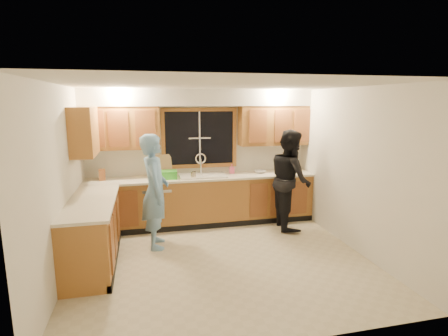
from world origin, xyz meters
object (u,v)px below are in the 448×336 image
at_px(stove, 87,248).
at_px(sink, 203,179).
at_px(dishwasher, 157,206).
at_px(dish_crate, 168,175).
at_px(woman, 290,179).
at_px(man, 155,191).
at_px(bowl, 260,172).
at_px(knife_block, 102,175).
at_px(soap_bottle, 232,169).

bearing_deg(stove, sink, 45.39).
relative_size(dishwasher, dish_crate, 2.74).
height_order(stove, woman, woman).
relative_size(sink, dish_crate, 2.87).
height_order(man, dish_crate, man).
xyz_separation_m(stove, woman, (3.32, 1.29, 0.45)).
relative_size(sink, bowl, 3.96).
relative_size(knife_block, dish_crate, 0.67).
bearing_deg(woman, man, 104.53).
distance_m(man, dish_crate, 0.86).
bearing_deg(knife_block, dish_crate, -12.44).
bearing_deg(woman, sink, 77.26).
xyz_separation_m(woman, soap_bottle, (-0.93, 0.65, 0.11)).
bearing_deg(man, dishwasher, -2.24).
height_order(sink, soap_bottle, sink).
distance_m(knife_block, dish_crate, 1.15).
relative_size(dishwasher, bowl, 3.77).
relative_size(man, knife_block, 8.94).
height_order(sink, knife_block, sink).
height_order(stove, knife_block, knife_block).
distance_m(sink, stove, 2.60).
height_order(man, knife_block, man).
height_order(stove, bowl, bowl).
distance_m(knife_block, soap_bottle, 2.37).
bearing_deg(sink, soap_bottle, 11.11).
relative_size(sink, woman, 0.48).
bearing_deg(knife_block, sink, -8.69).
bearing_deg(knife_block, man, -53.53).
height_order(sink, woman, woman).
bearing_deg(sink, knife_block, 178.56).
bearing_deg(woman, stove, 117.87).
relative_size(knife_block, bowl, 0.93).
relative_size(man, soap_bottle, 10.04).
bearing_deg(dish_crate, bowl, 3.48).
xyz_separation_m(man, bowl, (2.03, 0.92, 0.05)).
height_order(stove, dish_crate, dish_crate).
xyz_separation_m(woman, dish_crate, (-2.15, 0.47, 0.09)).
distance_m(dish_crate, soap_bottle, 1.24).
bearing_deg(knife_block, woman, -17.18).
distance_m(dishwasher, woman, 2.47).
distance_m(sink, man, 1.25).
bearing_deg(dish_crate, man, -108.29).
distance_m(sink, bowl, 1.14).
xyz_separation_m(knife_block, dish_crate, (1.14, -0.10, -0.03)).
bearing_deg(knife_block, bowl, -7.18).
distance_m(sink, dishwasher, 0.96).
relative_size(dish_crate, bowl, 1.38).
bearing_deg(knife_block, soap_bottle, -5.51).
distance_m(knife_block, bowl, 2.91).
distance_m(stove, soap_bottle, 3.13).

